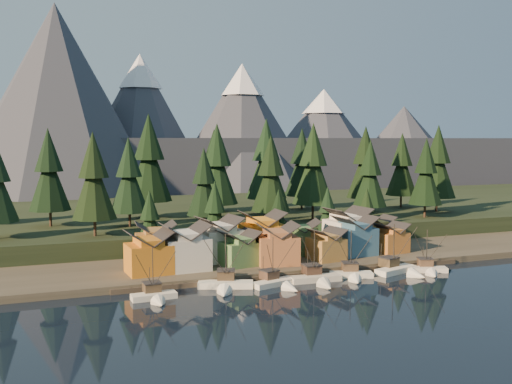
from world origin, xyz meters
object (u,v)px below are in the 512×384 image
object	(u,v)px
boat_3	(318,272)
house_back_0	(156,242)
boat_1	(225,278)
house_front_0	(149,251)
house_front_1	(185,245)
boat_0	(155,289)
boat_5	(400,264)
boat_6	(428,264)
house_back_1	(220,238)
boat_2	(278,277)
boat_4	(352,268)

from	to	relation	value
boat_3	house_back_0	distance (m)	37.10
boat_1	boat_3	size ratio (longest dim) A/B	0.99
house_front_0	boat_3	bearing A→B (deg)	-28.71
boat_3	house_front_1	bearing A→B (deg)	150.92
boat_0	boat_5	world-z (taller)	boat_5
boat_6	house_back_1	xyz separation A→B (m)	(-41.56, 21.98, 4.79)
boat_2	boat_3	bearing A→B (deg)	-16.04
boat_5	boat_0	bearing A→B (deg)	164.00
house_front_1	house_back_0	world-z (taller)	house_front_1
boat_0	house_back_0	world-z (taller)	house_back_0
boat_6	boat_3	bearing A→B (deg)	-160.60
boat_4	house_back_0	size ratio (longest dim) A/B	1.19
boat_1	house_back_0	size ratio (longest dim) A/B	1.28
boat_2	boat_5	distance (m)	29.35
boat_3	house_front_0	size ratio (longest dim) A/B	1.26
house_back_0	boat_5	bearing A→B (deg)	-18.77
boat_1	house_back_1	distance (m)	20.65
boat_6	house_front_0	size ratio (longest dim) A/B	1.09
boat_2	house_front_0	bearing A→B (deg)	132.22
boat_5	house_front_1	xyz separation A→B (m)	(-44.76, 14.39, 4.44)
boat_0	house_front_0	xyz separation A→B (m)	(1.55, 15.45, 4.07)
boat_5	house_front_1	distance (m)	47.22
boat_4	boat_6	bearing A→B (deg)	13.09
boat_3	boat_5	bearing A→B (deg)	5.07
boat_1	house_front_0	xyz separation A→B (m)	(-12.86, 12.44, 4.03)
boat_2	boat_6	distance (m)	35.70
house_front_0	house_back_0	size ratio (longest dim) A/B	1.02
boat_2	boat_1	bearing A→B (deg)	153.69
boat_0	house_back_1	size ratio (longest dim) A/B	1.04
boat_5	boat_1	bearing A→B (deg)	160.43
boat_3	boat_6	xyz separation A→B (m)	(26.88, -0.61, -0.18)
boat_5	house_front_1	bearing A→B (deg)	144.09
house_front_1	boat_5	bearing A→B (deg)	-20.60
boat_6	boat_1	bearing A→B (deg)	-162.28
boat_0	boat_4	size ratio (longest dim) A/B	0.96
boat_2	boat_4	size ratio (longest dim) A/B	0.98
boat_1	house_front_1	xyz separation A→B (m)	(-4.89, 13.35, 4.52)
boat_3	boat_0	bearing A→B (deg)	-175.01
boat_5	house_front_0	world-z (taller)	boat_5
house_front_1	boat_2	bearing A→B (deg)	-47.38
boat_6	house_front_1	distance (m)	53.69
house_back_1	house_back_0	bearing A→B (deg)	167.44
boat_6	house_back_1	world-z (taller)	house_back_1
house_front_0	boat_4	bearing A→B (deg)	-23.20
boat_1	house_back_0	bearing A→B (deg)	135.45
boat_0	boat_5	bearing A→B (deg)	-1.32
boat_4	house_back_1	xyz separation A→B (m)	(-23.21, 20.63, 4.62)
boat_2	boat_3	xyz separation A→B (m)	(8.82, 0.05, 0.20)
boat_5	house_back_1	size ratio (longest dim) A/B	1.18
house_front_0	house_front_1	xyz separation A→B (m)	(7.97, 0.91, 0.50)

